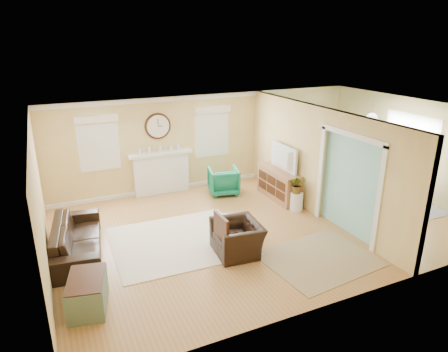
# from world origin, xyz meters

# --- Properties ---
(floor) EXTENTS (9.00, 9.00, 0.00)m
(floor) POSITION_xyz_m (0.00, 0.00, 0.00)
(floor) COLOR #A36C3F
(floor) RESTS_ON ground
(wall_back) EXTENTS (9.00, 0.02, 2.60)m
(wall_back) POSITION_xyz_m (0.00, 3.00, 1.30)
(wall_back) COLOR tan
(wall_back) RESTS_ON ground
(wall_front) EXTENTS (9.00, 0.02, 2.60)m
(wall_front) POSITION_xyz_m (0.00, -3.00, 1.30)
(wall_front) COLOR tan
(wall_front) RESTS_ON ground
(wall_left) EXTENTS (0.02, 6.00, 2.60)m
(wall_left) POSITION_xyz_m (-4.50, 0.00, 1.30)
(wall_left) COLOR tan
(wall_left) RESTS_ON ground
(wall_right) EXTENTS (0.02, 6.00, 2.60)m
(wall_right) POSITION_xyz_m (4.50, 0.00, 1.30)
(wall_right) COLOR tan
(wall_right) RESTS_ON ground
(ceiling) EXTENTS (9.00, 6.00, 0.02)m
(ceiling) POSITION_xyz_m (0.00, 0.00, 2.60)
(ceiling) COLOR white
(ceiling) RESTS_ON wall_back
(partition) EXTENTS (0.17, 6.00, 2.60)m
(partition) POSITION_xyz_m (1.51, 0.28, 1.36)
(partition) COLOR tan
(partition) RESTS_ON ground
(fireplace) EXTENTS (1.70, 0.30, 1.17)m
(fireplace) POSITION_xyz_m (-1.50, 2.88, 0.60)
(fireplace) COLOR white
(fireplace) RESTS_ON ground
(wall_clock) EXTENTS (0.70, 0.07, 0.70)m
(wall_clock) POSITION_xyz_m (-1.50, 2.97, 1.85)
(wall_clock) COLOR #3F1D0F
(wall_clock) RESTS_ON wall_back
(window_left) EXTENTS (1.05, 0.13, 1.42)m
(window_left) POSITION_xyz_m (-3.05, 2.95, 1.66)
(window_left) COLOR white
(window_left) RESTS_ON wall_back
(window_right) EXTENTS (1.05, 0.13, 1.42)m
(window_right) POSITION_xyz_m (0.05, 2.95, 1.66)
(window_right) COLOR white
(window_right) RESTS_ON wall_back
(french_doors) EXTENTS (0.06, 1.70, 2.20)m
(french_doors) POSITION_xyz_m (4.45, 0.00, 1.10)
(french_doors) COLOR white
(french_doors) RESTS_ON ground
(pendant) EXTENTS (0.30, 0.30, 0.55)m
(pendant) POSITION_xyz_m (3.00, 0.00, 2.20)
(pendant) COLOR gold
(pendant) RESTS_ON ceiling
(rug_cream) EXTENTS (2.81, 2.45, 0.01)m
(rug_cream) POSITION_xyz_m (-1.98, 0.01, 0.01)
(rug_cream) COLOR white
(rug_cream) RESTS_ON floor
(rug_jute) EXTENTS (2.22, 1.89, 0.01)m
(rug_jute) POSITION_xyz_m (0.28, -1.81, 0.01)
(rug_jute) COLOR #9E8960
(rug_jute) RESTS_ON floor
(rug_grey) EXTENTS (2.43, 3.03, 0.01)m
(rug_grey) POSITION_xyz_m (3.28, 0.03, 0.01)
(rug_grey) COLOR gray
(rug_grey) RESTS_ON floor
(sofa) EXTENTS (1.16, 2.34, 0.66)m
(sofa) POSITION_xyz_m (-3.95, 0.39, 0.33)
(sofa) COLOR black
(sofa) RESTS_ON floor
(eames_chair) EXTENTS (0.96, 1.07, 0.65)m
(eames_chair) POSITION_xyz_m (-1.06, -0.90, 0.32)
(eames_chair) COLOR black
(eames_chair) RESTS_ON floor
(green_chair) EXTENTS (0.93, 0.95, 0.72)m
(green_chair) POSITION_xyz_m (0.02, 2.11, 0.36)
(green_chair) COLOR #0F7248
(green_chair) RESTS_ON floor
(trunk) EXTENTS (0.75, 1.02, 0.53)m
(trunk) POSITION_xyz_m (-3.98, -1.44, 0.26)
(trunk) COLOR slate
(trunk) RESTS_ON floor
(credenza) EXTENTS (0.51, 1.49, 0.80)m
(credenza) POSITION_xyz_m (1.21, 1.17, 0.40)
(credenza) COLOR #9B6942
(credenza) RESTS_ON floor
(tv) EXTENTS (0.16, 1.15, 0.66)m
(tv) POSITION_xyz_m (1.19, 1.17, 1.13)
(tv) COLOR black
(tv) RESTS_ON credenza
(garden_stool) EXTENTS (0.31, 0.31, 0.46)m
(garden_stool) POSITION_xyz_m (1.18, 0.32, 0.23)
(garden_stool) COLOR white
(garden_stool) RESTS_ON floor
(potted_plant) EXTENTS (0.53, 0.51, 0.46)m
(potted_plant) POSITION_xyz_m (1.18, 0.32, 0.69)
(potted_plant) COLOR #337F33
(potted_plant) RESTS_ON garden_stool
(dining_table) EXTENTS (1.40, 2.13, 0.70)m
(dining_table) POSITION_xyz_m (3.28, 0.03, 0.35)
(dining_table) COLOR #3F1D0F
(dining_table) RESTS_ON floor
(dining_chair_n) EXTENTS (0.40, 0.40, 0.89)m
(dining_chair_n) POSITION_xyz_m (3.24, 1.09, 0.52)
(dining_chair_n) COLOR gray
(dining_chair_n) RESTS_ON floor
(dining_chair_s) EXTENTS (0.46, 0.46, 0.91)m
(dining_chair_s) POSITION_xyz_m (3.32, -1.02, 0.54)
(dining_chair_s) COLOR gray
(dining_chair_s) RESTS_ON floor
(dining_chair_w) EXTENTS (0.46, 0.46, 0.91)m
(dining_chair_w) POSITION_xyz_m (2.62, 0.02, 0.54)
(dining_chair_w) COLOR white
(dining_chair_w) RESTS_ON floor
(dining_chair_e) EXTENTS (0.52, 0.52, 0.94)m
(dining_chair_e) POSITION_xyz_m (4.03, -0.04, 0.55)
(dining_chair_e) COLOR gray
(dining_chair_e) RESTS_ON floor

